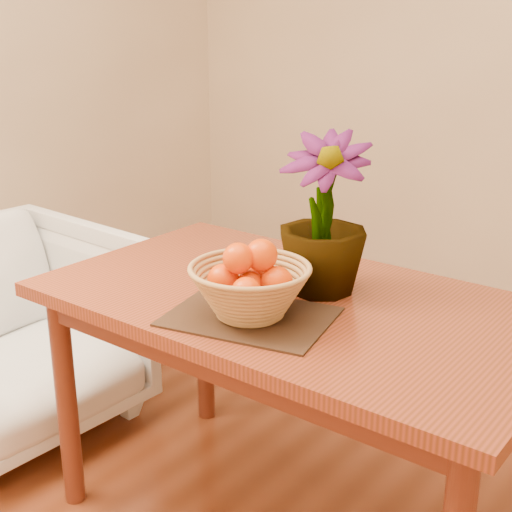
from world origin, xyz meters
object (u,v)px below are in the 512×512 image
Objects in this scene: armchair at (6,324)px; potted_plant at (323,214)px; table at (294,326)px; wicker_basket at (250,293)px.

potted_plant is at bearing -75.88° from armchair.
table is at bearing -131.10° from potted_plant.
potted_plant reaches higher than wicker_basket.
armchair is (-1.15, 0.03, -0.41)m from wicker_basket.
potted_plant is (0.04, 0.27, 0.15)m from wicker_basket.
armchair reaches higher than table.
table is 1.20m from armchair.
armchair is at bearing 171.39° from potted_plant.
wicker_basket is at bearing -88.66° from armchair.
potted_plant is (0.03, 0.08, 0.31)m from table.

